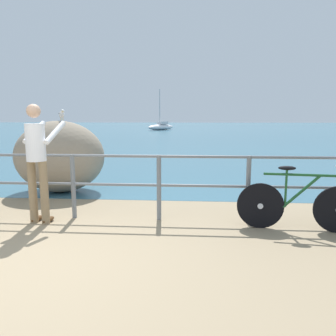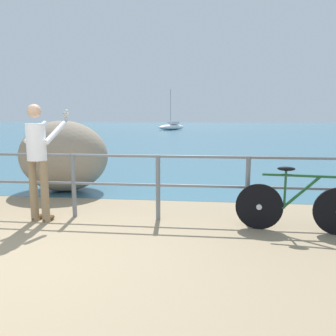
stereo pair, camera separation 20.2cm
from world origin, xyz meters
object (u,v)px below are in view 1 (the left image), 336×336
person_at_railing (37,158)px  seagull (62,114)px  bicycle (310,199)px  breakwater_boulder_main (60,157)px  sailboat (161,127)px

person_at_railing → seagull: size_ratio=5.51×
person_at_railing → seagull: person_at_railing is taller
bicycle → person_at_railing: size_ratio=0.95×
person_at_railing → seagull: 2.30m
breakwater_boulder_main → bicycle: bearing=-25.9°
bicycle → breakwater_boulder_main: breakwater_boulder_main is taller
person_at_railing → seagull: bearing=22.4°
bicycle → person_at_railing: person_at_railing is taller
bicycle → person_at_railing: (-3.94, 0.09, 0.53)m
breakwater_boulder_main → person_at_railing: bearing=-75.8°
bicycle → seagull: size_ratio=5.23×
breakwater_boulder_main → seagull: seagull is taller
breakwater_boulder_main → sailboat: 33.63m
person_at_railing → breakwater_boulder_main: 2.15m
breakwater_boulder_main → seagull: bearing=49.5°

